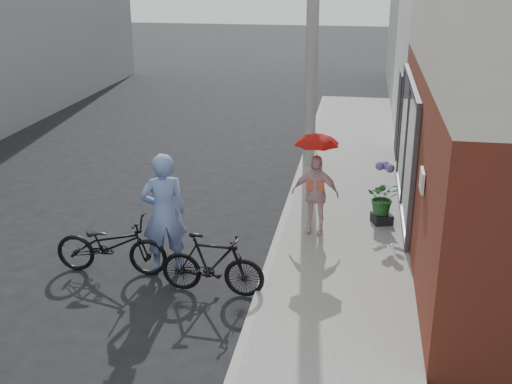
% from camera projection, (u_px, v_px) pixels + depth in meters
% --- Properties ---
extents(ground, '(80.00, 80.00, 0.00)m').
position_uv_depth(ground, '(202.00, 285.00, 9.86)').
color(ground, black).
rests_on(ground, ground).
extents(sidewalk, '(2.20, 24.00, 0.12)m').
position_uv_depth(sidewalk, '(344.00, 238.00, 11.36)').
color(sidewalk, gray).
rests_on(sidewalk, ground).
extents(curb, '(0.12, 24.00, 0.12)m').
position_uv_depth(curb, '(279.00, 234.00, 11.54)').
color(curb, '#9E9E99').
rests_on(curb, ground).
extents(utility_pole, '(0.28, 0.28, 7.00)m').
position_uv_depth(utility_pole, '(313.00, 17.00, 14.03)').
color(utility_pole, '#9E9E99').
rests_on(utility_pole, ground).
extents(officer, '(0.84, 0.71, 1.96)m').
position_uv_depth(officer, '(164.00, 213.00, 10.02)').
color(officer, '#728ECB').
rests_on(officer, ground).
extents(bike_left, '(1.82, 0.69, 0.95)m').
position_uv_depth(bike_left, '(111.00, 245.00, 10.11)').
color(bike_left, black).
rests_on(bike_left, ground).
extents(bike_right, '(1.60, 0.53, 0.95)m').
position_uv_depth(bike_right, '(212.00, 264.00, 9.47)').
color(bike_right, black).
rests_on(bike_right, ground).
extents(kimono_woman, '(0.85, 0.40, 1.42)m').
position_uv_depth(kimono_woman, '(315.00, 194.00, 11.25)').
color(kimono_woman, silver).
rests_on(kimono_woman, sidewalk).
extents(parasol, '(0.75, 0.75, 0.66)m').
position_uv_depth(parasol, '(317.00, 137.00, 10.90)').
color(parasol, red).
rests_on(parasol, kimono_woman).
extents(planter, '(0.43, 0.43, 0.18)m').
position_uv_depth(planter, '(382.00, 218.00, 11.83)').
color(planter, black).
rests_on(planter, sidewalk).
extents(potted_plant, '(0.58, 0.51, 0.65)m').
position_uv_depth(potted_plant, '(383.00, 197.00, 11.69)').
color(potted_plant, '#245923').
rests_on(potted_plant, planter).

